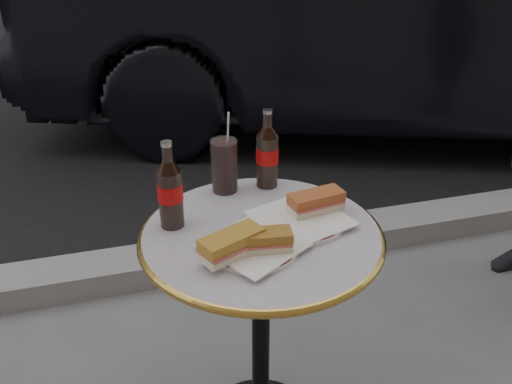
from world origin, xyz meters
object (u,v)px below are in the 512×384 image
object	(u,v)px
plate_left	(254,248)
cola_bottle_left	(170,185)
cola_glass	(224,166)
plate_right	(300,221)
cola_bottle_right	(267,148)
parked_car	(402,9)
bistro_table	(261,341)

from	to	relation	value
plate_left	cola_bottle_left	distance (m)	0.26
plate_left	cola_glass	bearing A→B (deg)	89.53
plate_left	plate_right	xyz separation A→B (m)	(0.15, 0.09, 0.00)
plate_right	cola_bottle_right	xyz separation A→B (m)	(-0.02, 0.23, 0.11)
parked_car	cola_glass	bearing A→B (deg)	160.74
plate_right	cola_bottle_left	bearing A→B (deg)	165.91
plate_left	plate_right	size ratio (longest dim) A/B	0.94
cola_glass	plate_left	bearing A→B (deg)	-90.47
cola_bottle_right	plate_left	bearing A→B (deg)	-112.10
cola_glass	parked_car	distance (m)	2.64
bistro_table	parked_car	xyz separation A→B (m)	(1.63, 2.29, 0.43)
cola_bottle_left	parked_car	bearing A→B (deg)	50.02
cola_bottle_right	parked_car	bearing A→B (deg)	53.00
plate_right	cola_bottle_right	bearing A→B (deg)	95.52
plate_right	parked_car	bearing A→B (deg)	56.23
bistro_table	plate_left	world-z (taller)	plate_left
plate_right	cola_glass	distance (m)	0.28
bistro_table	parked_car	distance (m)	2.84
cola_bottle_left	plate_left	bearing A→B (deg)	-44.38
plate_left	cola_bottle_right	xyz separation A→B (m)	(0.13, 0.31, 0.11)
bistro_table	cola_bottle_left	world-z (taller)	cola_bottle_left
cola_bottle_right	parked_car	world-z (taller)	parked_car
plate_right	cola_bottle_left	distance (m)	0.35
plate_left	cola_bottle_left	xyz separation A→B (m)	(-0.17, 0.17, 0.11)
plate_right	cola_bottle_right	world-z (taller)	cola_bottle_right
cola_glass	parked_car	size ratio (longest dim) A/B	0.03
bistro_table	plate_right	size ratio (longest dim) A/B	3.21
bistro_table	plate_left	size ratio (longest dim) A/B	3.42
bistro_table	parked_car	world-z (taller)	parked_car
cola_bottle_right	cola_glass	xyz separation A→B (m)	(-0.12, 0.00, -0.04)
plate_right	cola_bottle_right	size ratio (longest dim) A/B	0.98
plate_right	parked_car	distance (m)	2.74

